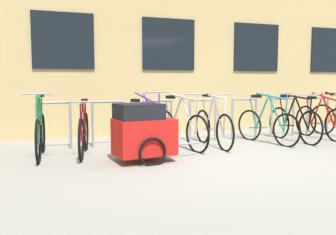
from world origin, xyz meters
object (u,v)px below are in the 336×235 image
at_px(bicycle_black, 294,123).
at_px(bicycle_white, 213,127).
at_px(bicycle_teal, 267,125).
at_px(bike_trailer, 143,131).
at_px(bicycle_red, 320,121).
at_px(bicycle_maroon, 84,133).
at_px(bicycle_purple, 144,128).
at_px(bicycle_silver, 180,128).
at_px(bicycle_green, 40,134).

bearing_deg(bicycle_black, bicycle_white, 179.42).
distance_m(bicycle_teal, bike_trailer, 2.96).
relative_size(bicycle_red, bicycle_maroon, 1.03).
relative_size(bicycle_white, bicycle_purple, 0.97).
bearing_deg(bicycle_maroon, bicycle_black, -0.18).
height_order(bicycle_teal, bicycle_maroon, bicycle_teal).
relative_size(bicycle_purple, bicycle_silver, 1.00).
height_order(bicycle_maroon, bicycle_black, bicycle_black).
relative_size(bicycle_maroon, bike_trailer, 1.11).
bearing_deg(bicycle_purple, bicycle_silver, -10.77).
bearing_deg(bicycle_silver, bicycle_maroon, -178.31).
relative_size(bicycle_maroon, bicycle_silver, 0.94).
xyz_separation_m(bicycle_red, bicycle_purple, (-4.00, 0.07, 0.00)).
bearing_deg(bicycle_red, bicycle_purple, 178.96).
xyz_separation_m(bicycle_white, bicycle_silver, (-0.66, 0.05, 0.00)).
bearing_deg(bicycle_maroon, bike_trailer, -46.72).
bearing_deg(bicycle_green, bicycle_red, 0.58).
height_order(bicycle_maroon, bicycle_purple, bicycle_purple).
bearing_deg(bicycle_red, bike_trailer, -167.41).
bearing_deg(bicycle_green, bicycle_purple, 4.13).
xyz_separation_m(bicycle_white, bicycle_black, (1.87, -0.02, -0.00)).
height_order(bicycle_purple, bicycle_silver, bicycle_purple).
bearing_deg(bicycle_white, bicycle_purple, 172.48).
xyz_separation_m(bicycle_white, bicycle_purple, (-1.33, 0.18, 0.01)).
xyz_separation_m(bicycle_teal, bicycle_silver, (-1.85, 0.08, 0.01)).
bearing_deg(bicycle_purple, bicycle_red, -1.04).
height_order(bicycle_purple, bike_trailer, bicycle_purple).
distance_m(bicycle_maroon, bicycle_purple, 1.14).
distance_m(bicycle_red, bicycle_black, 0.81).
bearing_deg(bicycle_white, bike_trailer, -152.32).
bearing_deg(bicycle_silver, bicycle_purple, 169.23).
relative_size(bicycle_green, bicycle_maroon, 1.02).
distance_m(bicycle_white, bike_trailer, 1.86).
xyz_separation_m(bicycle_teal, bicycle_black, (0.67, 0.02, 0.01)).
relative_size(bicycle_green, bicycle_silver, 0.96).
height_order(bicycle_red, bicycle_purple, bicycle_purple).
distance_m(bicycle_red, bicycle_maroon, 5.13).
distance_m(bicycle_silver, bike_trailer, 1.35).
distance_m(bicycle_white, bicycle_purple, 1.34).
relative_size(bicycle_red, bicycle_white, 1.00).
relative_size(bicycle_silver, bike_trailer, 1.18).
bearing_deg(bicycle_green, bicycle_maroon, -4.01).
xyz_separation_m(bicycle_maroon, bicycle_silver, (1.80, 0.05, 0.01)).
xyz_separation_m(bicycle_maroon, bicycle_white, (2.45, 0.01, 0.01)).
relative_size(bicycle_silver, bicycle_black, 1.02).
bearing_deg(bicycle_white, bicycle_maroon, -179.87).
xyz_separation_m(bicycle_red, bicycle_white, (-2.67, -0.10, -0.00)).
bearing_deg(bicycle_black, bike_trailer, -166.51).
height_order(bicycle_red, bicycle_white, bicycle_red).
bearing_deg(bicycle_maroon, bicycle_green, 175.99).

